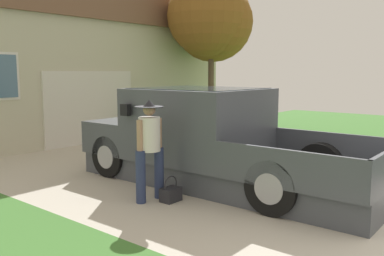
# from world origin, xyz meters

# --- Properties ---
(pickup_truck) EXTENTS (2.17, 5.53, 1.71)m
(pickup_truck) POSITION_xyz_m (0.18, 3.91, 0.78)
(pickup_truck) COLOR #444850
(pickup_truck) RESTS_ON ground
(person_with_hat) EXTENTS (0.52, 0.44, 1.58)m
(person_with_hat) POSITION_xyz_m (-1.29, 3.83, 0.89)
(person_with_hat) COLOR navy
(person_with_hat) RESTS_ON ground
(handbag) EXTENTS (0.31, 0.22, 0.41)m
(handbag) POSITION_xyz_m (-1.12, 3.55, 0.12)
(handbag) COLOR #232328
(handbag) RESTS_ON ground
(house_with_garage) EXTENTS (11.34, 6.07, 4.38)m
(house_with_garage) POSITION_xyz_m (1.98, 11.83, 2.22)
(house_with_garage) COLOR #BEB99F
(house_with_garage) RESTS_ON ground
(front_yard_tree) EXTENTS (3.26, 2.89, 5.07)m
(front_yard_tree) POSITION_xyz_m (5.43, 7.62, 3.68)
(front_yard_tree) COLOR brown
(front_yard_tree) RESTS_ON ground
(wheeled_trash_bin) EXTENTS (0.60, 0.72, 1.05)m
(wheeled_trash_bin) POSITION_xyz_m (3.31, 8.42, 0.57)
(wheeled_trash_bin) COLOR #286B38
(wheeled_trash_bin) RESTS_ON ground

